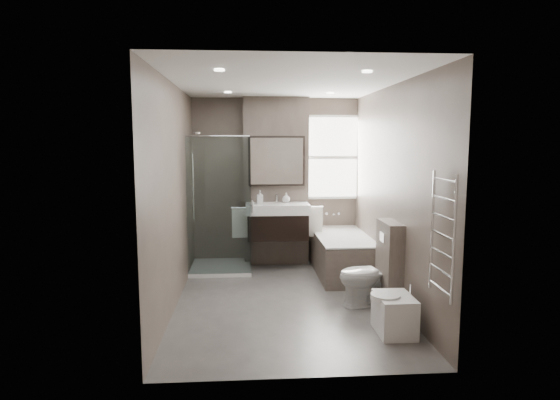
{
  "coord_description": "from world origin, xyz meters",
  "views": [
    {
      "loc": [
        -0.45,
        -5.5,
        1.93
      ],
      "look_at": [
        -0.05,
        0.15,
        1.22
      ],
      "focal_mm": 30.0,
      "sensor_mm": 36.0,
      "label": 1
    }
  ],
  "objects": [
    {
      "name": "toilet",
      "position": [
        0.97,
        -0.22,
        0.36
      ],
      "size": [
        0.78,
        0.54,
        0.72
      ],
      "primitive_type": "imported",
      "rotation": [
        0.0,
        0.0,
        -1.36
      ],
      "color": "white",
      "rests_on": "ground"
    },
    {
      "name": "shower_enclosure",
      "position": [
        -0.75,
        1.35,
        0.49
      ],
      "size": [
        0.9,
        0.9,
        2.0
      ],
      "color": "white",
      "rests_on": "ground"
    },
    {
      "name": "window",
      "position": [
        0.9,
        1.88,
        1.68
      ],
      "size": [
        0.98,
        0.06,
        1.33
      ],
      "color": "white",
      "rests_on": "room"
    },
    {
      "name": "vanity_pier",
      "position": [
        0.0,
        1.77,
        1.3
      ],
      "size": [
        1.0,
        0.25,
        2.6
      ],
      "primitive_type": "cube",
      "color": "#594F46",
      "rests_on": "ground"
    },
    {
      "name": "cistern_box",
      "position": [
        1.21,
        -0.25,
        0.5
      ],
      "size": [
        0.19,
        0.55,
        1.0
      ],
      "color": "#594F46",
      "rests_on": "ground"
    },
    {
      "name": "mirror_cabinet",
      "position": [
        0.0,
        1.61,
        1.63
      ],
      "size": [
        0.86,
        0.08,
        0.76
      ],
      "color": "black",
      "rests_on": "vanity_pier"
    },
    {
      "name": "soap_bottle_b",
      "position": [
        0.14,
        1.53,
        1.08
      ],
      "size": [
        0.12,
        0.12,
        0.15
      ],
      "primitive_type": "imported",
      "color": "white",
      "rests_on": "vanity"
    },
    {
      "name": "vanity",
      "position": [
        0.0,
        1.43,
        0.74
      ],
      "size": [
        0.95,
        0.47,
        0.66
      ],
      "color": "black",
      "rests_on": "vanity_pier"
    },
    {
      "name": "bidet",
      "position": [
        1.01,
        -1.06,
        0.21
      ],
      "size": [
        0.42,
        0.49,
        0.51
      ],
      "color": "white",
      "rests_on": "ground"
    },
    {
      "name": "towel_left",
      "position": [
        -0.56,
        1.4,
        0.72
      ],
      "size": [
        0.24,
        0.06,
        0.44
      ],
      "primitive_type": "cube",
      "color": "silver",
      "rests_on": "vanity_pier"
    },
    {
      "name": "towel_right",
      "position": [
        0.56,
        1.4,
        0.72
      ],
      "size": [
        0.24,
        0.06,
        0.44
      ],
      "primitive_type": "cube",
      "color": "silver",
      "rests_on": "vanity_pier"
    },
    {
      "name": "towel_radiator",
      "position": [
        1.25,
        -1.6,
        1.12
      ],
      "size": [
        0.03,
        0.49,
        1.1
      ],
      "color": "silver",
      "rests_on": "room"
    },
    {
      "name": "room",
      "position": [
        0.0,
        0.0,
        1.3
      ],
      "size": [
        2.7,
        3.9,
        2.7
      ],
      "color": "#575350",
      "rests_on": "ground"
    },
    {
      "name": "soap_bottle_a",
      "position": [
        -0.26,
        1.44,
        1.1
      ],
      "size": [
        0.09,
        0.09,
        0.2
      ],
      "primitive_type": "imported",
      "color": "white",
      "rests_on": "vanity"
    },
    {
      "name": "bathtub",
      "position": [
        0.92,
        1.1,
        0.32
      ],
      "size": [
        0.75,
        1.6,
        0.57
      ],
      "color": "#594F46",
      "rests_on": "ground"
    }
  ]
}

